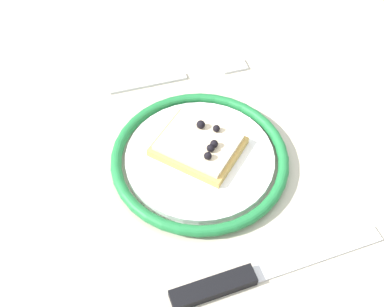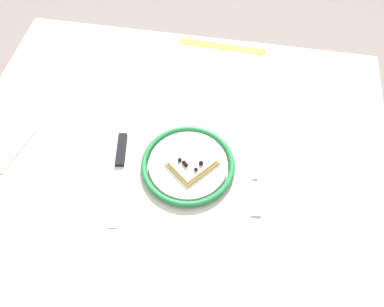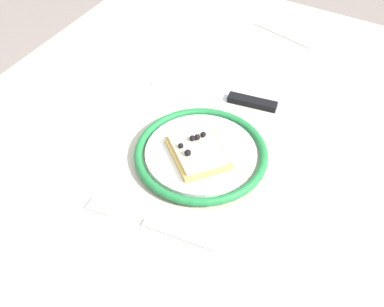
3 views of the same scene
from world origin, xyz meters
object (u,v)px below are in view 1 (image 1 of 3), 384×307
Objects in this scene: pizza_slice_near at (200,145)px; fork at (181,77)px; plate at (202,158)px; knife at (243,278)px; dining_table at (205,226)px.

fork is at bearing -179.94° from pizza_slice_near.
plate is 0.16m from knife.
fork is at bearing -177.51° from knife.
dining_table is 8.06× the size of pizza_slice_near.
fork is at bearing -179.67° from plate.
knife is 1.19× the size of fork.
plate is (-0.04, 0.00, 0.09)m from dining_table.
plate reaches higher than dining_table.
pizza_slice_near is at bearing 0.06° from fork.
fork is (-0.16, -0.00, -0.01)m from plate.
plate is 1.72× the size of pizza_slice_near.
plate is 0.02m from pizza_slice_near.
fork is (-0.14, -0.00, -0.02)m from pizza_slice_near.
pizza_slice_near is 0.63× the size of fork.
knife is 0.31m from fork.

